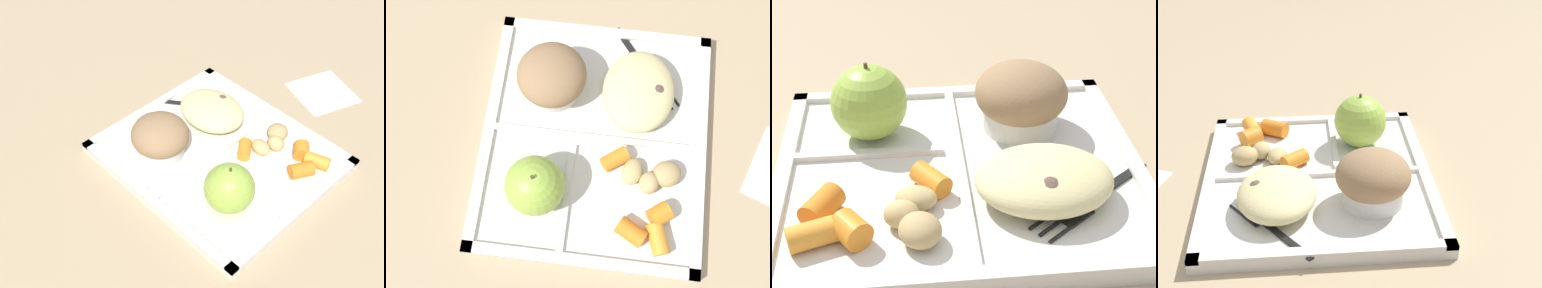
{
  "view_description": "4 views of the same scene",
  "coord_description": "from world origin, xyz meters",
  "views": [
    {
      "loc": [
        -0.38,
        0.42,
        0.6
      ],
      "look_at": [
        0.01,
        0.04,
        0.06
      ],
      "focal_mm": 49.15,
      "sensor_mm": 36.0,
      "label": 1
    },
    {
      "loc": [
        -0.22,
        -0.01,
        0.63
      ],
      "look_at": [
        -0.01,
        0.02,
        0.02
      ],
      "focal_mm": 47.41,
      "sensor_mm": 36.0,
      "label": 2
    },
    {
      "loc": [
        -0.04,
        -0.45,
        0.34
      ],
      "look_at": [
        0.0,
        0.01,
        0.03
      ],
      "focal_mm": 57.97,
      "sensor_mm": 36.0,
      "label": 3
    },
    {
      "loc": [
        0.65,
        -0.02,
        0.42
      ],
      "look_at": [
        -0.01,
        0.04,
        0.05
      ],
      "focal_mm": 55.78,
      "sensor_mm": 36.0,
      "label": 4
    }
  ],
  "objects": [
    {
      "name": "potato_chunk_large",
      "position": [
        -0.05,
        -0.07,
        0.02
      ],
      "size": [
        0.03,
        0.03,
        0.02
      ],
      "primitive_type": "ellipsoid",
      "rotation": [
        0.0,
        0.0,
        4.59
      ],
      "color": "tan",
      "rests_on": "lunch_tray"
    },
    {
      "name": "potato_chunk_golden",
      "position": [
        -0.04,
        -0.09,
        0.02
      ],
      "size": [
        0.04,
        0.05,
        0.02
      ],
      "primitive_type": "ellipsoid",
      "rotation": [
        0.0,
        0.0,
        5.12
      ],
      "color": "tan",
      "rests_on": "lunch_tray"
    },
    {
      "name": "carrot_slice_tilted",
      "position": [
        -0.12,
        -0.09,
        0.02
      ],
      "size": [
        0.04,
        0.03,
        0.02
      ],
      "primitive_type": "cylinder",
      "rotation": [
        0.0,
        1.57,
        0.33
      ],
      "color": "orange",
      "rests_on": "lunch_tray"
    },
    {
      "name": "carrot_slice_small",
      "position": [
        -0.03,
        -0.03,
        0.02
      ],
      "size": [
        0.04,
        0.04,
        0.02
      ],
      "primitive_type": "cylinder",
      "rotation": [
        0.0,
        1.57,
        5.35
      ],
      "color": "orange",
      "rests_on": "lunch_tray"
    },
    {
      "name": "meatball_back",
      "position": [
        0.06,
        -0.07,
        0.03
      ],
      "size": [
        0.04,
        0.04,
        0.04
      ],
      "primitive_type": "sphere",
      "color": "brown",
      "rests_on": "lunch_tray"
    },
    {
      "name": "meatball_center",
      "position": [
        0.06,
        -0.05,
        0.03
      ],
      "size": [
        0.03,
        0.03,
        0.03
      ],
      "primitive_type": "sphere",
      "color": "brown",
      "rests_on": "lunch_tray"
    },
    {
      "name": "bran_muffin",
      "position": [
        0.07,
        0.06,
        0.04
      ],
      "size": [
        0.09,
        0.09,
        0.07
      ],
      "color": "silver",
      "rests_on": "lunch_tray"
    },
    {
      "name": "plastic_fork",
      "position": [
        0.1,
        -0.06,
        0.01
      ],
      "size": [
        0.12,
        0.1,
        0.0
      ],
      "color": "black",
      "rests_on": "lunch_tray"
    },
    {
      "name": "potato_chunk_browned",
      "position": [
        -0.04,
        -0.05,
        0.02
      ],
      "size": [
        0.04,
        0.03,
        0.02
      ],
      "primitive_type": "ellipsoid",
      "rotation": [
        0.0,
        0.0,
        6.08
      ],
      "color": "tan",
      "rests_on": "lunch_tray"
    },
    {
      "name": "carrot_slice_near_corner",
      "position": [
        -0.09,
        -0.09,
        0.02
      ],
      "size": [
        0.03,
        0.04,
        0.02
      ],
      "primitive_type": "cylinder",
      "rotation": [
        0.0,
        1.57,
        5.35
      ],
      "color": "orange",
      "rests_on": "lunch_tray"
    },
    {
      "name": "green_apple",
      "position": [
        -0.08,
        0.06,
        0.05
      ],
      "size": [
        0.07,
        0.07,
        0.08
      ],
      "color": "#93B742",
      "rests_on": "lunch_tray"
    },
    {
      "name": "carrot_slice_diagonal",
      "position": [
        -0.12,
        -0.06,
        0.02
      ],
      "size": [
        0.04,
        0.04,
        0.02
      ],
      "primitive_type": "cylinder",
      "rotation": [
        0.0,
        1.57,
        1.06
      ],
      "color": "orange",
      "rests_on": "lunch_tray"
    },
    {
      "name": "egg_noodle_pile",
      "position": [
        0.07,
        -0.05,
        0.03
      ],
      "size": [
        0.12,
        0.09,
        0.04
      ],
      "primitive_type": "ellipsoid",
      "color": "beige",
      "rests_on": "lunch_tray"
    },
    {
      "name": "ground",
      "position": [
        0.0,
        0.0,
        0.0
      ],
      "size": [
        6.0,
        6.0,
        0.0
      ],
      "primitive_type": "plane",
      "color": "tan"
    },
    {
      "name": "meatball_front",
      "position": [
        0.06,
        -0.06,
        0.03
      ],
      "size": [
        0.03,
        0.03,
        0.03
      ],
      "primitive_type": "sphere",
      "color": "brown",
      "rests_on": "lunch_tray"
    },
    {
      "name": "lunch_tray",
      "position": [
        -0.0,
        0.0,
        0.01
      ],
      "size": [
        0.33,
        0.29,
        0.02
      ],
      "color": "silver",
      "rests_on": "ground"
    }
  ]
}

